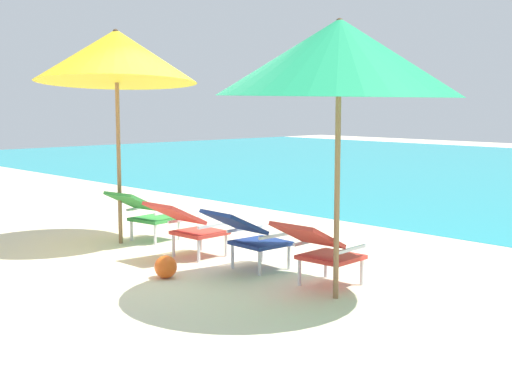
% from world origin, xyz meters
% --- Properties ---
extents(ground_plane, '(40.00, 40.00, 0.00)m').
position_xyz_m(ground_plane, '(0.00, 4.00, 0.00)').
color(ground_plane, beige).
extents(lounge_chair_far_left, '(0.66, 0.94, 0.68)m').
position_xyz_m(lounge_chair_far_left, '(-1.54, -0.05, 0.40)').
color(lounge_chair_far_left, '#338E3D').
rests_on(lounge_chair_far_left, ground_plane).
extents(lounge_chair_near_left, '(0.58, 0.90, 0.68)m').
position_xyz_m(lounge_chair_near_left, '(-0.42, -0.23, 0.40)').
color(lounge_chair_near_left, red).
rests_on(lounge_chair_near_left, ground_plane).
extents(lounge_chair_near_right, '(0.57, 0.89, 0.68)m').
position_xyz_m(lounge_chair_near_right, '(0.48, -0.13, 0.40)').
color(lounge_chair_near_right, navy).
rests_on(lounge_chair_near_right, ground_plane).
extents(lounge_chair_far_right, '(0.59, 0.91, 0.68)m').
position_xyz_m(lounge_chair_far_right, '(1.47, -0.10, 0.40)').
color(lounge_chair_far_right, red).
rests_on(lounge_chair_far_right, ground_plane).
extents(beach_umbrella_left, '(2.84, 2.84, 2.73)m').
position_xyz_m(beach_umbrella_left, '(-1.71, -0.31, 2.34)').
color(beach_umbrella_left, olive).
rests_on(beach_umbrella_left, ground_plane).
extents(beach_umbrella_right, '(2.38, 2.37, 2.51)m').
position_xyz_m(beach_umbrella_right, '(1.79, -0.24, 2.16)').
color(beach_umbrella_right, olive).
rests_on(beach_umbrella_right, ground_plane).
extents(beach_ball, '(0.23, 0.23, 0.23)m').
position_xyz_m(beach_ball, '(0.13, -0.94, 0.12)').
color(beach_ball, '#EA5619').
rests_on(beach_ball, ground_plane).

